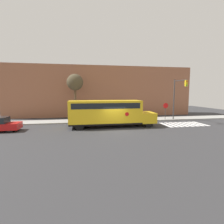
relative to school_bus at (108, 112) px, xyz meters
name	(u,v)px	position (x,y,z in m)	size (l,w,h in m)	color
ground_plane	(116,130)	(0.53, -1.95, -1.81)	(60.00, 60.00, 0.00)	#333335
sidewalk_strip	(107,120)	(0.53, 4.55, -1.73)	(44.00, 3.00, 0.15)	#9E9E99
building_backdrop	(102,91)	(0.53, 11.05, 2.49)	(32.00, 4.00, 8.60)	#935B42
crosswalk_stripes	(183,124)	(9.90, 0.05, -1.80)	(5.40, 3.20, 0.01)	white
school_bus	(108,112)	(0.00, 0.00, 0.00)	(10.24, 2.57, 3.16)	yellow
stop_sign	(165,109)	(9.05, 3.43, -0.08)	(0.76, 0.10, 2.57)	#38383A
traffic_light	(178,94)	(10.40, 2.62, 2.12)	(0.28, 3.14, 6.00)	#38383A
tree_near_sidewalk	(75,83)	(-3.99, 6.97, 3.73)	(2.48, 2.48, 6.89)	brown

